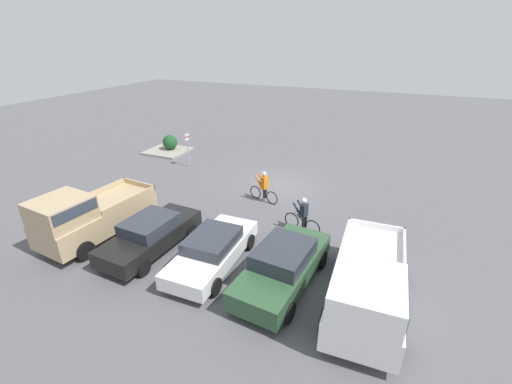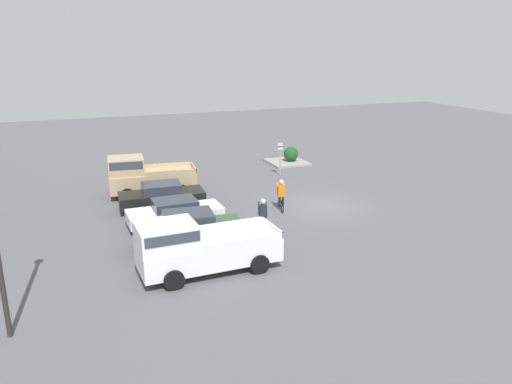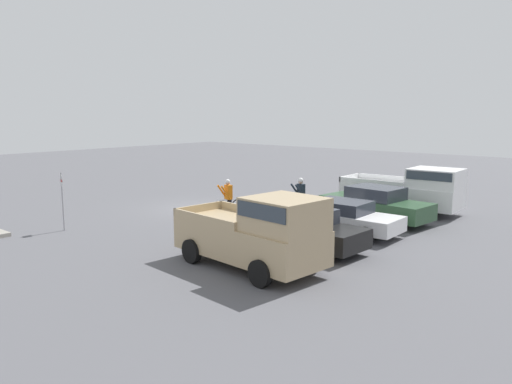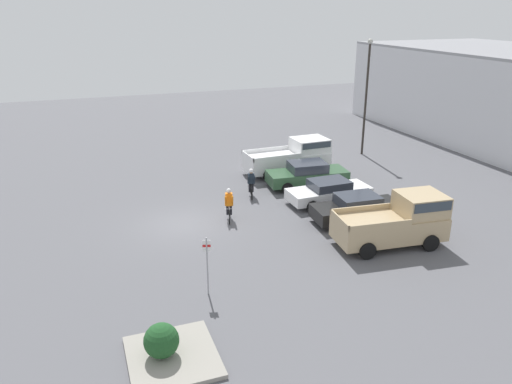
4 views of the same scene
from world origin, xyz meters
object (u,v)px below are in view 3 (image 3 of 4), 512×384
sedan_2 (302,228)px  cyclist_0 (228,197)px  cyclist_1 (300,195)px  pickup_truck_0 (410,189)px  sedan_1 (342,217)px  pickup_truck_1 (259,232)px  fire_lane_sign (62,196)px  sedan_0 (375,204)px

sedan_2 → cyclist_0: (-2.51, -5.95, 0.12)m
sedan_2 → cyclist_1: 6.46m
pickup_truck_0 → cyclist_0: 8.59m
sedan_1 → sedan_2: 2.80m
pickup_truck_1 → cyclist_1: bearing=-152.5°
pickup_truck_0 → sedan_1: bearing=-3.8°
sedan_2 → cyclist_1: bearing=-144.1°
sedan_1 → sedan_2: sedan_2 is taller
sedan_1 → pickup_truck_1: size_ratio=0.91×
sedan_2 → cyclist_1: cyclist_1 is taller
pickup_truck_1 → cyclist_1: size_ratio=2.86×
pickup_truck_0 → fire_lane_sign: fire_lane_sign is taller
fire_lane_sign → cyclist_1: bearing=151.6°
sedan_0 → fire_lane_sign: bearing=-42.2°
sedan_0 → cyclist_0: cyclist_0 is taller
fire_lane_sign → cyclist_0: bearing=156.4°
sedan_1 → cyclist_0: cyclist_0 is taller
sedan_0 → sedan_1: (2.80, -0.01, -0.10)m
pickup_truck_0 → fire_lane_sign: (12.44, -9.07, 0.30)m
sedan_0 → sedan_2: sedan_0 is taller
sedan_1 → fire_lane_sign: bearing=-51.9°
sedan_0 → cyclist_0: 6.63m
cyclist_0 → sedan_2: bearing=67.2°
fire_lane_sign → pickup_truck_0: bearing=143.9°
pickup_truck_1 → cyclist_0: pickup_truck_1 is taller
sedan_0 → pickup_truck_1: (8.44, 0.51, 0.42)m
pickup_truck_0 → sedan_2: size_ratio=1.20×
sedan_0 → sedan_2: (5.60, 0.09, -0.06)m
pickup_truck_0 → cyclist_0: size_ratio=3.14×
cyclist_1 → fire_lane_sign: fire_lane_sign is taller
sedan_1 → sedan_2: size_ratio=1.01×
cyclist_1 → sedan_0: bearing=95.7°
sedan_1 → pickup_truck_1: bearing=5.2°
pickup_truck_1 → cyclist_1: 9.11m
pickup_truck_1 → cyclist_0: 8.32m
sedan_1 → cyclist_0: (0.29, -5.85, 0.16)m
sedan_2 → sedan_0: bearing=-179.1°
sedan_2 → cyclist_0: 6.46m
sedan_2 → fire_lane_sign: size_ratio=1.97×
sedan_1 → pickup_truck_0: bearing=176.2°
pickup_truck_0 → sedan_2: (8.42, -0.27, -0.41)m
cyclist_0 → pickup_truck_1: bearing=50.0°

